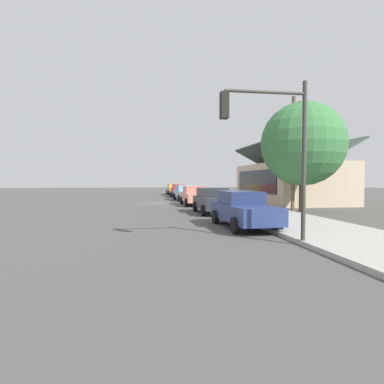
% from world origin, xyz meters
% --- Properties ---
extents(ground_plane, '(120.00, 120.00, 0.00)m').
position_xyz_m(ground_plane, '(0.00, 0.00, 0.00)').
color(ground_plane, '#4C4947').
extents(sidewalk_curb, '(60.00, 4.20, 0.16)m').
position_xyz_m(sidewalk_curb, '(0.00, 5.60, 0.08)').
color(sidewalk_curb, '#A3A099').
rests_on(sidewalk_curb, ground).
extents(car_mustard, '(4.77, 2.02, 1.59)m').
position_xyz_m(car_mustard, '(-16.12, 2.76, 0.81)').
color(car_mustard, gold).
rests_on(car_mustard, ground).
extents(car_cherry, '(4.86, 2.00, 1.59)m').
position_xyz_m(car_cherry, '(-9.72, 2.83, 0.82)').
color(car_cherry, red).
rests_on(car_cherry, ground).
extents(car_skyblue, '(4.91, 2.20, 1.59)m').
position_xyz_m(car_skyblue, '(-3.38, 2.74, 0.82)').
color(car_skyblue, '#8CB7E0').
rests_on(car_skyblue, ground).
extents(car_coral, '(4.62, 2.14, 1.59)m').
position_xyz_m(car_coral, '(2.78, 2.75, 0.82)').
color(car_coral, '#EA8C75').
rests_on(car_coral, ground).
extents(car_charcoal, '(4.35, 2.15, 1.59)m').
position_xyz_m(car_charcoal, '(9.35, 2.87, 0.81)').
color(car_charcoal, '#2D3035').
rests_on(car_charcoal, ground).
extents(car_navy, '(4.85, 2.11, 1.59)m').
position_xyz_m(car_navy, '(15.40, 2.88, 0.82)').
color(car_navy, navy).
rests_on(car_navy, ground).
extents(storefront_building, '(12.62, 6.85, 5.43)m').
position_xyz_m(storefront_building, '(0.69, 11.98, 1.92)').
color(storefront_building, '#CCB293').
rests_on(storefront_building, ground).
extents(shade_tree, '(5.46, 5.46, 7.17)m').
position_xyz_m(shade_tree, '(9.24, 8.88, 4.44)').
color(shade_tree, brown).
rests_on(shade_tree, ground).
extents(traffic_light_main, '(0.37, 2.79, 5.20)m').
position_xyz_m(traffic_light_main, '(19.43, 2.54, 3.49)').
color(traffic_light_main, '#383833').
rests_on(traffic_light_main, ground).
extents(utility_pole_wooden, '(1.80, 0.24, 7.50)m').
position_xyz_m(utility_pole_wooden, '(9.26, 8.20, 3.93)').
color(utility_pole_wooden, brown).
rests_on(utility_pole_wooden, ground).
extents(fire_hydrant_red, '(0.22, 0.22, 0.71)m').
position_xyz_m(fire_hydrant_red, '(10.30, 4.20, 0.50)').
color(fire_hydrant_red, red).
rests_on(fire_hydrant_red, sidewalk_curb).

